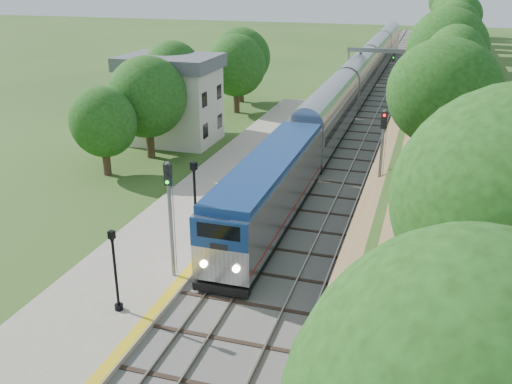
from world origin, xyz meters
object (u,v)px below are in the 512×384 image
(station_building, at_px, (172,98))
(lamppost_far, at_px, (195,207))
(signal_farside, at_px, (382,150))
(signal_gantry, at_px, (381,60))
(lamppost_mid, at_px, (116,276))
(train, at_px, (358,81))
(signal_platform, at_px, (170,208))

(station_building, height_order, lamppost_far, station_building)
(lamppost_far, xyz_separation_m, signal_farside, (9.54, 8.47, 1.75))
(signal_gantry, bearing_deg, station_building, -123.38)
(lamppost_far, relative_size, signal_farside, 0.71)
(lamppost_mid, bearing_deg, lamppost_far, 85.33)
(lamppost_far, height_order, signal_farside, signal_farside)
(train, distance_m, lamppost_far, 43.73)
(station_building, distance_m, lamppost_far, 22.53)
(signal_farside, bearing_deg, train, 100.01)
(signal_gantry, bearing_deg, signal_farside, -84.14)
(train, xyz_separation_m, lamppost_far, (-3.34, -43.60, 0.28))
(signal_gantry, xyz_separation_m, lamppost_far, (-5.81, -44.78, -2.28))
(lamppost_mid, bearing_deg, signal_platform, 73.77)
(train, height_order, lamppost_far, lamppost_far)
(station_building, relative_size, lamppost_far, 1.78)
(signal_gantry, height_order, signal_farside, signal_farside)
(station_building, relative_size, train, 0.09)
(station_building, distance_m, signal_platform, 26.35)
(station_building, relative_size, lamppost_mid, 2.13)
(station_building, relative_size, signal_platform, 1.39)
(lamppost_mid, bearing_deg, train, 85.58)
(station_building, height_order, train, station_building)
(signal_gantry, relative_size, train, 0.08)
(station_building, height_order, signal_gantry, station_building)
(lamppost_mid, distance_m, signal_platform, 4.34)
(lamppost_far, distance_m, signal_platform, 4.45)
(lamppost_far, bearing_deg, signal_gantry, 82.61)
(station_building, xyz_separation_m, lamppost_mid, (10.02, -27.61, -1.90))
(station_building, distance_m, lamppost_mid, 29.43)
(train, bearing_deg, signal_farside, -79.99)
(station_building, height_order, signal_farside, station_building)
(train, height_order, lamppost_mid, train)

